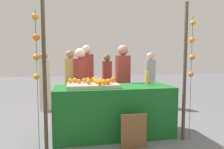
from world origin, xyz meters
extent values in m
plane|color=slate|center=(0.00, 0.00, 0.00)|extent=(24.00, 24.00, 0.00)
cube|color=#196023|center=(0.00, 0.00, 0.44)|extent=(2.09, 0.84, 0.89)
cube|color=#B2AD99|center=(-0.38, 0.00, 0.92)|extent=(0.89, 0.63, 0.06)
sphere|color=orange|center=(-0.76, 0.16, 0.99)|extent=(0.08, 0.08, 0.08)
sphere|color=orange|center=(-0.68, 0.20, 0.99)|extent=(0.08, 0.08, 0.08)
sphere|color=orange|center=(-0.45, -0.08, 0.99)|extent=(0.09, 0.09, 0.09)
sphere|color=orange|center=(-0.13, -0.15, 0.99)|extent=(0.09, 0.09, 0.09)
sphere|color=orange|center=(-0.32, 0.04, 0.99)|extent=(0.08, 0.08, 0.08)
sphere|color=orange|center=(-0.44, 0.21, 0.99)|extent=(0.09, 0.09, 0.09)
sphere|color=orange|center=(-0.23, 0.05, 0.99)|extent=(0.09, 0.09, 0.09)
sphere|color=orange|center=(-0.34, 0.22, 0.99)|extent=(0.09, 0.09, 0.09)
sphere|color=orange|center=(-0.28, -0.26, 0.99)|extent=(0.08, 0.08, 0.08)
sphere|color=orange|center=(-0.61, 0.07, 0.99)|extent=(0.08, 0.08, 0.08)
sphere|color=orange|center=(-0.07, 0.04, 0.99)|extent=(0.07, 0.07, 0.07)
sphere|color=orange|center=(0.01, 0.10, 0.99)|extent=(0.09, 0.09, 0.09)
sphere|color=orange|center=(-0.20, -0.19, 0.99)|extent=(0.09, 0.09, 0.09)
sphere|color=orange|center=(-0.30, -0.06, 0.99)|extent=(0.07, 0.07, 0.07)
sphere|color=orange|center=(-0.52, 0.20, 0.99)|extent=(0.08, 0.08, 0.08)
cylinder|color=gold|center=(0.65, 0.05, 1.01)|extent=(0.07, 0.07, 0.24)
cylinder|color=yellow|center=(0.65, 0.05, 1.14)|extent=(0.04, 0.04, 0.02)
cube|color=brown|center=(0.19, -0.64, 0.27)|extent=(0.41, 0.01, 0.56)
cube|color=black|center=(0.19, -0.63, 0.27)|extent=(0.38, 0.02, 0.54)
cylinder|color=maroon|center=(-0.57, 0.62, 0.69)|extent=(0.32, 0.32, 1.38)
sphere|color=beige|center=(-0.57, 0.62, 1.49)|extent=(0.22, 0.22, 0.22)
cylinder|color=maroon|center=(0.34, 0.67, 0.72)|extent=(0.34, 0.34, 1.45)
sphere|color=#A87A59|center=(0.34, 0.67, 1.56)|extent=(0.23, 0.23, 0.23)
cylinder|color=#99999E|center=(1.47, 1.96, 0.67)|extent=(0.31, 0.31, 1.34)
sphere|color=beige|center=(1.47, 1.96, 1.45)|extent=(0.21, 0.21, 0.21)
cylinder|color=tan|center=(-0.79, 1.90, 0.69)|extent=(0.32, 0.32, 1.38)
sphere|color=#A87A59|center=(-0.79, 1.90, 1.49)|extent=(0.22, 0.22, 0.22)
cylinder|color=maroon|center=(0.30, 2.49, 0.65)|extent=(0.30, 0.30, 1.30)
sphere|color=brown|center=(0.30, 2.49, 1.40)|extent=(0.20, 0.20, 0.20)
cylinder|color=maroon|center=(-0.37, 1.64, 0.75)|extent=(0.35, 0.35, 1.49)
sphere|color=beige|center=(-0.37, 1.64, 1.61)|extent=(0.23, 0.23, 0.23)
cylinder|color=beige|center=(-1.47, 2.02, 0.67)|extent=(0.31, 0.31, 1.34)
sphere|color=#A87A59|center=(-1.47, 2.02, 1.44)|extent=(0.21, 0.21, 0.21)
cylinder|color=#473828|center=(-1.12, -0.46, 1.15)|extent=(0.06, 0.06, 2.31)
cylinder|color=#473828|center=(1.12, -0.46, 1.15)|extent=(0.06, 0.06, 2.31)
cylinder|color=#2D4C23|center=(-1.23, -0.44, 1.04)|extent=(0.01, 0.01, 2.08)
sphere|color=orange|center=(-1.23, -0.45, 1.98)|extent=(0.09, 0.09, 0.09)
sphere|color=orange|center=(-1.22, -0.45, 1.70)|extent=(0.10, 0.10, 0.10)
sphere|color=orange|center=(-1.23, -0.44, 1.41)|extent=(0.10, 0.10, 0.10)
sphere|color=orange|center=(-1.24, -0.45, 1.12)|extent=(0.09, 0.09, 0.09)
cylinder|color=#2D4C23|center=(1.25, -0.45, 1.04)|extent=(0.01, 0.01, 2.08)
sphere|color=orange|center=(1.25, -0.45, 1.98)|extent=(0.08, 0.08, 0.08)
sphere|color=orange|center=(1.24, -0.45, 1.70)|extent=(0.09, 0.09, 0.09)
sphere|color=orange|center=(1.26, -0.45, 1.41)|extent=(0.09, 0.09, 0.09)
sphere|color=orange|center=(1.24, -0.45, 1.12)|extent=(0.09, 0.09, 0.09)
camera|label=1|loc=(-0.71, -3.52, 1.40)|focal=32.21mm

